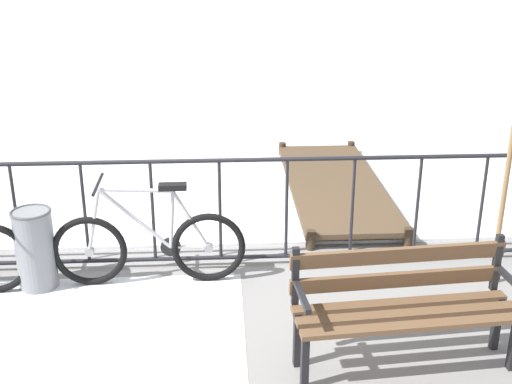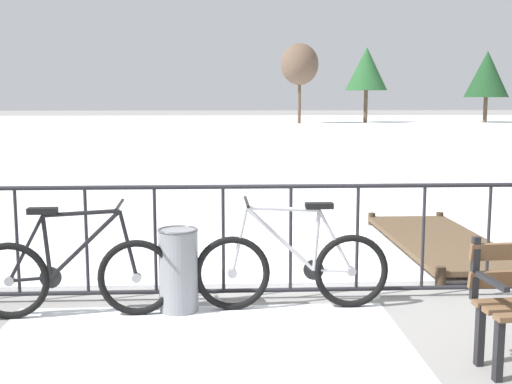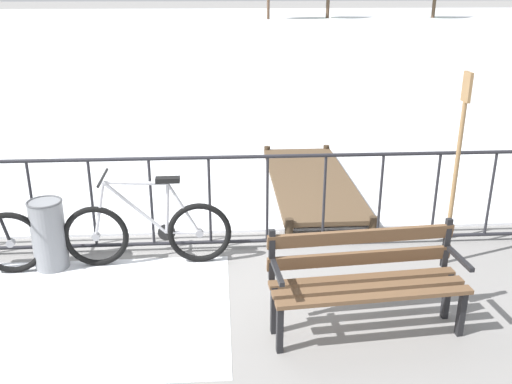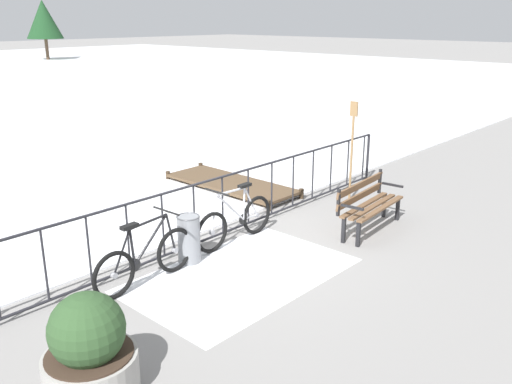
% 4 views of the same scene
% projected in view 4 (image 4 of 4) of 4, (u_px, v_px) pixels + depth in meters
% --- Properties ---
extents(ground_plane, '(160.00, 160.00, 0.00)m').
position_uv_depth(ground_plane, '(223.00, 237.00, 9.13)').
color(ground_plane, gray).
extents(snow_patch, '(3.21, 2.00, 0.01)m').
position_uv_depth(snow_patch, '(241.00, 275.00, 7.79)').
color(snow_patch, white).
rests_on(snow_patch, ground).
extents(railing_fence, '(9.06, 0.06, 1.07)m').
position_uv_depth(railing_fence, '(223.00, 206.00, 8.95)').
color(railing_fence, '#232328').
rests_on(railing_fence, ground).
extents(bicycle_near_railing, '(1.71, 0.52, 0.97)m').
position_uv_depth(bicycle_near_railing, '(146.00, 260.00, 7.41)').
color(bicycle_near_railing, black).
rests_on(bicycle_near_railing, ground).
extents(bicycle_second, '(1.71, 0.52, 0.97)m').
position_uv_depth(bicycle_second, '(235.00, 221.00, 8.81)').
color(bicycle_second, black).
rests_on(bicycle_second, ground).
extents(park_bench, '(1.63, 0.61, 0.89)m').
position_uv_depth(park_bench, '(368.00, 201.00, 9.30)').
color(park_bench, brown).
rests_on(park_bench, ground).
extents(planter_with_shrub, '(0.92, 0.92, 1.06)m').
position_uv_depth(planter_with_shrub, '(89.00, 350.00, 5.23)').
color(planter_with_shrub, '#9E9B96').
rests_on(planter_with_shrub, ground).
extents(trash_bin, '(0.35, 0.35, 0.73)m').
position_uv_depth(trash_bin, '(189.00, 239.00, 8.10)').
color(trash_bin, gray).
rests_on(trash_bin, ground).
extents(oar_upright, '(0.04, 0.16, 1.98)m').
position_uv_depth(oar_upright, '(352.00, 145.00, 10.62)').
color(oar_upright, '#937047').
rests_on(oar_upright, ground).
extents(wooden_dock, '(1.10, 3.13, 0.20)m').
position_uv_depth(wooden_dock, '(231.00, 183.00, 11.67)').
color(wooden_dock, brown).
rests_on(wooden_dock, ground).
extents(tree_centre, '(3.00, 3.00, 4.91)m').
position_uv_depth(tree_centre, '(44.00, 19.00, 45.91)').
color(tree_centre, brown).
rests_on(tree_centre, ground).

